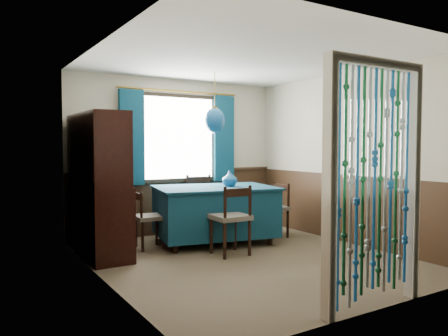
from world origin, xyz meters
TOP-DOWN VIEW (x-y plane):
  - floor at (0.00, 0.00)m, footprint 4.00×4.00m
  - ceiling at (0.00, 0.00)m, footprint 4.00×4.00m
  - wall_back at (0.00, 2.00)m, footprint 3.60×0.00m
  - wall_front at (0.00, -2.00)m, footprint 3.60×0.00m
  - wall_left at (-1.80, 0.00)m, footprint 0.00×4.00m
  - wall_right at (1.80, 0.00)m, footprint 0.00×4.00m
  - wainscot_back at (0.00, 1.99)m, footprint 3.60×0.00m
  - wainscot_front at (0.00, -1.99)m, footprint 3.60×0.00m
  - wainscot_left at (-1.79, 0.00)m, footprint 0.00×4.00m
  - wainscot_right at (1.79, 0.00)m, footprint 0.00×4.00m
  - window at (0.00, 1.95)m, footprint 1.32×0.12m
  - doorway at (0.00, -1.94)m, footprint 1.16×0.12m
  - dining_table at (0.13, 1.03)m, footprint 1.92×1.51m
  - chair_near at (-0.06, 0.28)m, footprint 0.46×0.44m
  - chair_far at (0.29, 1.71)m, footprint 0.53×0.51m
  - chair_left at (-0.86, 1.19)m, footprint 0.41×0.43m
  - chair_right at (1.12, 0.88)m, footprint 0.41×0.42m
  - sideboard at (-1.54, 1.20)m, footprint 0.49×1.41m
  - pendant_lamp at (0.13, 1.03)m, footprint 0.30×0.30m
  - vase_table at (0.35, 0.97)m, footprint 0.21×0.21m
  - bowl_shelf at (-1.48, 0.96)m, footprint 0.29×0.29m
  - vase_sideboard at (-1.48, 1.56)m, footprint 0.17×0.17m

SIDE VIEW (x-z plane):
  - floor at x=0.00m, z-range 0.00..0.00m
  - chair_left at x=-0.86m, z-range 0.03..0.84m
  - chair_right at x=1.12m, z-range 0.03..0.87m
  - dining_table at x=0.13m, z-range 0.06..0.89m
  - chair_near at x=-0.06m, z-range 0.03..0.95m
  - wainscot_back at x=0.00m, z-range -1.30..2.30m
  - wainscot_front at x=0.00m, z-range -1.30..2.30m
  - wainscot_left at x=-1.79m, z-range -1.50..2.50m
  - wainscot_right at x=1.79m, z-range -1.50..2.50m
  - chair_far at x=0.29m, z-range 0.03..0.98m
  - sideboard at x=-1.54m, z-range -0.29..1.56m
  - vase_table at x=0.35m, z-range 0.83..1.04m
  - vase_sideboard at x=-1.48m, z-range 0.92..1.09m
  - doorway at x=0.00m, z-range -0.04..2.14m
  - wall_back at x=0.00m, z-range -0.55..3.05m
  - wall_front at x=0.00m, z-range -0.55..3.05m
  - wall_left at x=-1.80m, z-range -0.75..3.25m
  - wall_right at x=1.80m, z-range -0.75..3.25m
  - bowl_shelf at x=-1.48m, z-range 1.26..1.32m
  - window at x=0.00m, z-range 0.84..2.26m
  - pendant_lamp at x=0.13m, z-range 1.35..2.24m
  - ceiling at x=0.00m, z-range 2.50..2.50m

